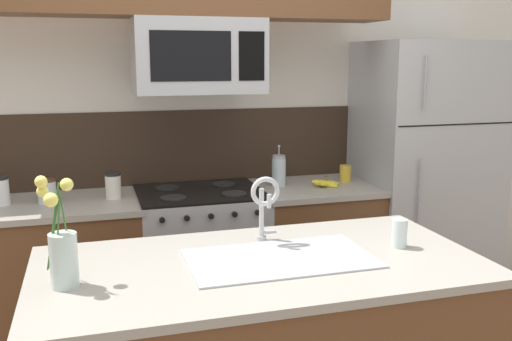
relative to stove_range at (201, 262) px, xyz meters
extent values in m
cube|color=silver|center=(0.30, 0.38, 0.84)|extent=(5.20, 0.10, 2.60)
cube|color=#332319|center=(0.00, 0.32, 0.69)|extent=(3.50, 0.01, 0.48)
cube|color=brown|center=(-0.88, 0.00, -0.02)|extent=(0.99, 0.62, 0.88)
cube|color=#9E998E|center=(-0.88, 0.00, 0.43)|extent=(1.02, 0.65, 0.03)
cube|color=brown|center=(0.76, 0.00, -0.02)|extent=(0.75, 0.62, 0.88)
cube|color=#9E998E|center=(0.76, 0.00, 0.43)|extent=(0.78, 0.65, 0.03)
cube|color=#A8AAAF|center=(0.00, 0.00, -0.01)|extent=(0.76, 0.62, 0.91)
cube|color=black|center=(0.00, 0.00, 0.45)|extent=(0.76, 0.62, 0.01)
cylinder|color=black|center=(-0.18, -0.14, 0.46)|extent=(0.15, 0.15, 0.01)
cylinder|color=black|center=(0.18, -0.14, 0.46)|extent=(0.15, 0.15, 0.01)
cylinder|color=black|center=(-0.18, 0.14, 0.46)|extent=(0.15, 0.15, 0.01)
cylinder|color=black|center=(0.18, 0.14, 0.46)|extent=(0.15, 0.15, 0.01)
cylinder|color=black|center=(-0.27, -0.32, 0.39)|extent=(0.03, 0.02, 0.03)
cylinder|color=black|center=(-0.14, -0.32, 0.39)|extent=(0.03, 0.02, 0.03)
cylinder|color=black|center=(0.00, -0.32, 0.39)|extent=(0.03, 0.02, 0.03)
cylinder|color=black|center=(0.14, -0.32, 0.39)|extent=(0.03, 0.02, 0.03)
cylinder|color=black|center=(0.27, -0.32, 0.39)|extent=(0.03, 0.02, 0.03)
cube|color=#A8AAAF|center=(0.00, -0.02, 1.27)|extent=(0.74, 0.40, 0.42)
cube|color=black|center=(-0.07, -0.22, 1.27)|extent=(0.45, 0.00, 0.27)
cube|color=black|center=(0.27, -0.22, 1.27)|extent=(0.15, 0.00, 0.27)
cube|color=#A8AAAF|center=(1.57, 0.02, 0.45)|extent=(0.87, 0.72, 1.83)
cube|color=black|center=(1.57, -0.34, 0.86)|extent=(0.84, 0.00, 0.01)
cylinder|color=#99999E|center=(1.31, -0.36, 1.11)|extent=(0.01, 0.01, 0.33)
cylinder|color=#99999E|center=(1.31, -0.36, 0.31)|extent=(0.01, 0.01, 0.70)
cylinder|color=silver|center=(-0.88, 0.01, 0.51)|extent=(0.10, 0.10, 0.12)
cylinder|color=#4C331E|center=(-0.88, 0.01, 0.58)|extent=(0.10, 0.10, 0.01)
cylinder|color=silver|center=(-0.51, 0.01, 0.52)|extent=(0.09, 0.09, 0.14)
cylinder|color=black|center=(-0.51, 0.01, 0.59)|extent=(0.09, 0.09, 0.02)
ellipsoid|color=yellow|center=(0.80, -0.07, 0.47)|extent=(0.17, 0.12, 0.07)
ellipsoid|color=yellow|center=(0.81, -0.05, 0.47)|extent=(0.18, 0.08, 0.05)
ellipsoid|color=yellow|center=(0.81, -0.07, 0.47)|extent=(0.17, 0.04, 0.05)
ellipsoid|color=yellow|center=(0.82, -0.05, 0.47)|extent=(0.18, 0.09, 0.06)
ellipsoid|color=yellow|center=(0.82, -0.07, 0.47)|extent=(0.16, 0.12, 0.05)
cylinder|color=brown|center=(0.81, -0.06, 0.50)|extent=(0.02, 0.02, 0.03)
cylinder|color=silver|center=(0.53, 0.06, 0.54)|extent=(0.09, 0.09, 0.18)
cylinder|color=#A3A3AA|center=(0.53, 0.06, 0.64)|extent=(0.08, 0.08, 0.02)
cylinder|color=#A3A3AA|center=(0.53, 0.06, 0.67)|extent=(0.01, 0.01, 0.05)
sphere|color=#A3A3AA|center=(0.53, 0.06, 0.71)|extent=(0.02, 0.02, 0.02)
cylinder|color=gold|center=(1.00, 0.05, 0.50)|extent=(0.08, 0.08, 0.11)
cube|color=#9E998E|center=(0.01, -1.25, 0.43)|extent=(1.81, 0.91, 0.03)
cube|color=#ADAFB5|center=(0.09, -1.25, 0.45)|extent=(0.76, 0.44, 0.01)
cube|color=#ADAFB5|center=(-0.08, -1.25, 0.37)|extent=(0.30, 0.33, 0.15)
cube|color=#ADAFB5|center=(0.27, -1.25, 0.37)|extent=(0.30, 0.33, 0.15)
cylinder|color=#B7BABF|center=(0.09, -0.99, 0.46)|extent=(0.04, 0.04, 0.02)
cylinder|color=#B7BABF|center=(0.09, -0.99, 0.58)|extent=(0.02, 0.02, 0.22)
torus|color=#B7BABF|center=(0.09, -1.04, 0.69)|extent=(0.13, 0.02, 0.13)
cylinder|color=#B7BABF|center=(0.09, -1.10, 0.66)|extent=(0.02, 0.02, 0.06)
cube|color=#B7BABF|center=(0.13, -0.99, 0.48)|extent=(0.07, 0.01, 0.01)
cylinder|color=silver|center=(0.64, -1.25, 0.51)|extent=(0.07, 0.07, 0.13)
cylinder|color=silver|center=(-0.74, -1.30, 0.55)|extent=(0.10, 0.10, 0.20)
cylinder|color=silver|center=(-0.74, -1.30, 0.48)|extent=(0.09, 0.09, 0.06)
cylinder|color=#386B2D|center=(-0.77, -1.29, 0.67)|extent=(0.06, 0.03, 0.32)
sphere|color=#EFE066|center=(-0.80, -1.28, 0.84)|extent=(0.04, 0.04, 0.04)
cylinder|color=#386B2D|center=(-0.73, -1.27, 0.66)|extent=(0.03, 0.07, 0.30)
sphere|color=#EFE066|center=(-0.72, -1.23, 0.81)|extent=(0.05, 0.05, 0.05)
cylinder|color=#386B2D|center=(-0.76, -1.31, 0.64)|extent=(0.03, 0.03, 0.27)
sphere|color=#EFE066|center=(-0.77, -1.32, 0.78)|extent=(0.05, 0.05, 0.05)
cylinder|color=#386B2D|center=(-0.77, -1.28, 0.65)|extent=(0.06, 0.04, 0.28)
sphere|color=#EFE066|center=(-0.80, -1.27, 0.80)|extent=(0.04, 0.04, 0.04)
camera|label=1|loc=(-0.63, -3.35, 1.26)|focal=40.00mm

